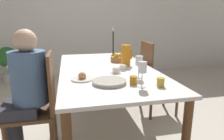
# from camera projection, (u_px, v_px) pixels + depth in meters

# --- Properties ---
(ground_plane) EXTENTS (20.00, 20.00, 0.00)m
(ground_plane) POSITION_uv_depth(u_px,v_px,m) (107.00, 126.00, 2.45)
(ground_plane) COLOR beige
(wall_back) EXTENTS (10.00, 0.06, 2.60)m
(wall_back) POSITION_uv_depth(u_px,v_px,m) (85.00, 18.00, 4.57)
(wall_back) COLOR white
(wall_back) RESTS_ON ground_plane
(dining_table) EXTENTS (1.03, 2.00, 0.73)m
(dining_table) POSITION_uv_depth(u_px,v_px,m) (106.00, 75.00, 2.29)
(dining_table) COLOR silver
(dining_table) RESTS_ON ground_plane
(chair_person_side) EXTENTS (0.42, 0.42, 0.99)m
(chair_person_side) POSITION_uv_depth(u_px,v_px,m) (40.00, 105.00, 1.81)
(chair_person_side) COLOR brown
(chair_person_side) RESTS_ON ground_plane
(chair_opposite) EXTENTS (0.42, 0.42, 0.99)m
(chair_opposite) POSITION_uv_depth(u_px,v_px,m) (154.00, 77.00, 2.68)
(chair_opposite) COLOR brown
(chair_opposite) RESTS_ON ground_plane
(person_seated) EXTENTS (0.39, 0.41, 1.19)m
(person_seated) POSITION_uv_depth(u_px,v_px,m) (26.00, 86.00, 1.72)
(person_seated) COLOR #33333D
(person_seated) RESTS_ON ground_plane
(red_pitcher) EXTENTS (0.14, 0.11, 0.25)m
(red_pitcher) POSITION_uv_depth(u_px,v_px,m) (126.00, 55.00, 2.36)
(red_pitcher) COLOR orange
(red_pitcher) RESTS_ON dining_table
(wine_glass_water) EXTENTS (0.07, 0.07, 0.21)m
(wine_glass_water) POSITION_uv_depth(u_px,v_px,m) (139.00, 62.00, 1.85)
(wine_glass_water) COLOR white
(wine_glass_water) RESTS_ON dining_table
(wine_glass_juice) EXTENTS (0.07, 0.07, 0.21)m
(wine_glass_juice) POSITION_uv_depth(u_px,v_px,m) (142.00, 69.00, 1.59)
(wine_glass_juice) COLOR white
(wine_glass_juice) RESTS_ON dining_table
(teacup_near_person) EXTENTS (0.12, 0.12, 0.06)m
(teacup_near_person) POSITION_uv_depth(u_px,v_px,m) (116.00, 71.00, 2.05)
(teacup_near_person) COLOR silver
(teacup_near_person) RESTS_ON dining_table
(teacup_across) EXTENTS (0.12, 0.12, 0.06)m
(teacup_across) POSITION_uv_depth(u_px,v_px,m) (122.00, 68.00, 2.17)
(teacup_across) COLOR silver
(teacup_across) RESTS_ON dining_table
(serving_tray) EXTENTS (0.30, 0.30, 0.03)m
(serving_tray) POSITION_uv_depth(u_px,v_px,m) (109.00, 82.00, 1.72)
(serving_tray) COLOR #B7B2A8
(serving_tray) RESTS_ON dining_table
(bread_plate) EXTENTS (0.20, 0.20, 0.07)m
(bread_plate) POSITION_uv_depth(u_px,v_px,m) (82.00, 78.00, 1.82)
(bread_plate) COLOR silver
(bread_plate) RESTS_ON dining_table
(jam_jar_amber) EXTENTS (0.07, 0.07, 0.07)m
(jam_jar_amber) POSITION_uv_depth(u_px,v_px,m) (133.00, 80.00, 1.69)
(jam_jar_amber) COLOR #C67A1E
(jam_jar_amber) RESTS_ON dining_table
(jam_jar_red) EXTENTS (0.07, 0.07, 0.07)m
(jam_jar_red) POSITION_uv_depth(u_px,v_px,m) (161.00, 82.00, 1.64)
(jam_jar_red) COLOR gold
(jam_jar_red) RESTS_ON dining_table
(fruit_bowl) EXTENTS (0.19, 0.19, 0.12)m
(fruit_bowl) POSITION_uv_depth(u_px,v_px,m) (118.00, 58.00, 2.61)
(fruit_bowl) COLOR #9E6B3D
(fruit_bowl) RESTS_ON dining_table
(candlestick_tall) EXTENTS (0.06, 0.06, 0.42)m
(candlestick_tall) POSITION_uv_depth(u_px,v_px,m) (113.00, 45.00, 3.00)
(candlestick_tall) COLOR black
(candlestick_tall) RESTS_ON dining_table
(potted_plant) EXTENTS (0.40, 0.40, 0.74)m
(potted_plant) POSITION_uv_depth(u_px,v_px,m) (8.00, 61.00, 4.01)
(potted_plant) COLOR beige
(potted_plant) RESTS_ON ground_plane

